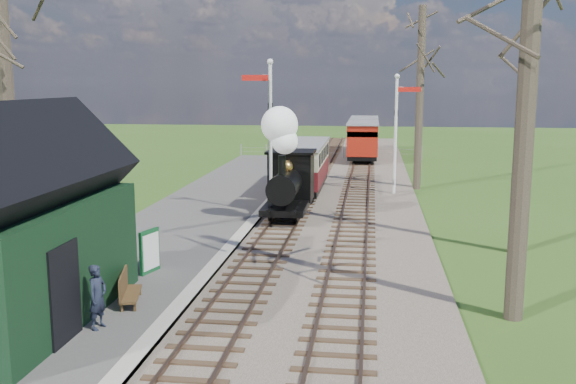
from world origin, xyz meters
name	(u,v)px	position (x,y,z in m)	size (l,w,h in m)	color
distant_hills	(354,268)	(1.40, 64.38, -16.21)	(114.40, 48.00, 22.02)	#385B23
ballast_bed	(331,193)	(1.30, 22.00, 0.05)	(8.00, 60.00, 0.10)	brown
track_near	(304,191)	(0.00, 22.00, 0.10)	(1.60, 60.00, 0.15)	brown
track_far	(358,192)	(2.60, 22.00, 0.10)	(1.60, 60.00, 0.15)	brown
platform	(188,225)	(-3.50, 14.00, 0.10)	(5.00, 44.00, 0.20)	#474442
coping_strip	(249,227)	(-1.20, 14.00, 0.10)	(0.40, 44.00, 0.21)	#B2AD9E
station_shed	(17,228)	(-4.30, 4.00, 2.27)	(3.25, 6.30, 4.78)	black
semaphore_near	(269,127)	(-0.77, 16.00, 3.62)	(1.22, 0.24, 6.22)	silver
semaphore_far	(397,125)	(4.37, 22.00, 3.35)	(1.22, 0.24, 5.72)	silver
bare_trees	(308,87)	(1.33, 10.10, 5.21)	(15.51, 22.39, 12.00)	#382D23
fence_line	(330,151)	(0.30, 36.00, 0.55)	(12.60, 0.08, 1.00)	slate
locomotive	(287,170)	(-0.01, 15.71, 1.99)	(1.72, 4.01, 4.29)	black
coach	(304,164)	(0.00, 21.77, 1.46)	(2.00, 6.87, 2.11)	black
red_carriage_a	(363,140)	(2.60, 34.55, 1.50)	(2.06, 5.11, 2.17)	black
red_carriage_b	(364,134)	(2.60, 40.05, 1.50)	(2.06, 5.11, 2.17)	black
sign_board	(150,251)	(-2.74, 7.77, 0.80)	(0.31, 0.81, 1.19)	#0F4620
bench	(127,289)	(-2.43, 5.31, 0.55)	(0.70, 1.38, 0.76)	#4A331A
person	(98,297)	(-2.44, 3.74, 0.89)	(0.51, 0.33, 1.39)	#1A1F30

